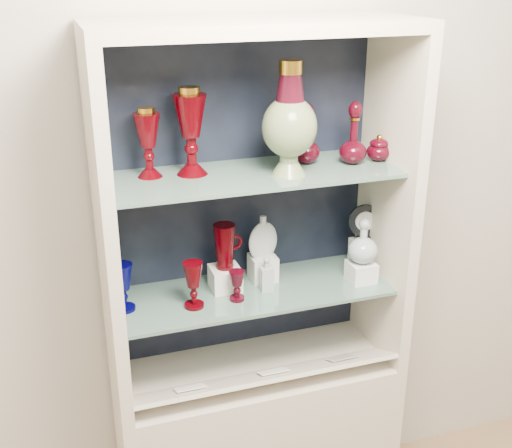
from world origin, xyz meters
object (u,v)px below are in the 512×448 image
object	(u,v)px
cameo_medallion	(365,222)
clear_round_decanter	(363,242)
cobalt_goblet	(123,287)
lidded_bowl	(379,147)
ruby_goblet_small	(237,286)
pedestal_lamp_left	(148,143)
pedestal_lamp_right	(191,132)
enamel_urn	(290,119)
ruby_pitcher	(225,246)
ruby_decanter_a	(354,129)
clear_square_bottle	(267,274)
flat_flask	(263,236)
ruby_goblet_tall	(193,285)
ruby_decanter_b	(307,132)

from	to	relation	value
cameo_medallion	clear_round_decanter	bearing A→B (deg)	-107.25
cobalt_goblet	clear_round_decanter	distance (m)	0.82
lidded_bowl	clear_round_decanter	distance (m)	0.33
lidded_bowl	cobalt_goblet	bearing A→B (deg)	179.68
ruby_goblet_small	cameo_medallion	size ratio (longest dim) A/B	0.74
pedestal_lamp_left	pedestal_lamp_right	world-z (taller)	pedestal_lamp_right
enamel_urn	lidded_bowl	world-z (taller)	enamel_urn
pedestal_lamp_right	ruby_pitcher	world-z (taller)	pedestal_lamp_right
ruby_decanter_a	clear_square_bottle	bearing A→B (deg)	-178.67
ruby_goblet_small	clear_round_decanter	distance (m)	0.47
lidded_bowl	ruby_pitcher	bearing A→B (deg)	175.46
ruby_pitcher	flat_flask	distance (m)	0.15
ruby_goblet_small	clear_round_decanter	bearing A→B (deg)	-0.31
enamel_urn	flat_flask	bearing A→B (deg)	110.78
clear_round_decanter	ruby_decanter_a	bearing A→B (deg)	128.71
cameo_medallion	lidded_bowl	bearing A→B (deg)	-78.65
pedestal_lamp_right	ruby_goblet_tall	world-z (taller)	pedestal_lamp_right
flat_flask	ruby_decanter_b	bearing A→B (deg)	-18.76
ruby_goblet_tall	ruby_goblet_small	size ratio (longest dim) A/B	1.51
enamel_urn	cameo_medallion	bearing A→B (deg)	17.93
ruby_pitcher	flat_flask	size ratio (longest dim) A/B	1.01
clear_square_bottle	flat_flask	world-z (taller)	flat_flask
enamel_urn	clear_round_decanter	distance (m)	0.53
ruby_decanter_a	cobalt_goblet	distance (m)	0.90
ruby_decanter_b	cameo_medallion	bearing A→B (deg)	3.72
ruby_pitcher	clear_round_decanter	xyz separation A→B (m)	(0.47, -0.09, -0.01)
ruby_decanter_a	lidded_bowl	bearing A→B (deg)	2.13
clear_square_bottle	cobalt_goblet	bearing A→B (deg)	178.14
clear_square_bottle	cameo_medallion	xyz separation A→B (m)	(0.40, 0.07, 0.11)
clear_round_decanter	ruby_goblet_small	bearing A→B (deg)	179.69
lidded_bowl	flat_flask	bearing A→B (deg)	169.75
pedestal_lamp_right	flat_flask	distance (m)	0.46
lidded_bowl	ruby_goblet_small	world-z (taller)	lidded_bowl
ruby_decanter_b	cobalt_goblet	size ratio (longest dim) A/B	1.31
pedestal_lamp_left	ruby_goblet_small	xyz separation A→B (m)	(0.24, -0.11, -0.48)
ruby_goblet_small	clear_square_bottle	size ratio (longest dim) A/B	0.85
ruby_decanter_a	ruby_pitcher	size ratio (longest dim) A/B	1.49
pedestal_lamp_right	ruby_goblet_tall	xyz separation A→B (m)	(-0.03, -0.10, -0.48)
enamel_urn	lidded_bowl	distance (m)	0.37
lidded_bowl	cobalt_goblet	xyz separation A→B (m)	(-0.88, 0.00, -0.39)
ruby_goblet_small	ruby_pitcher	distance (m)	0.14
ruby_goblet_small	lidded_bowl	bearing A→B (deg)	5.20
pedestal_lamp_left	enamel_urn	distance (m)	0.44
ruby_pitcher	clear_round_decanter	bearing A→B (deg)	-18.90
enamel_urn	cameo_medallion	distance (m)	0.56
flat_flask	pedestal_lamp_right	bearing A→B (deg)	174.36
pedestal_lamp_left	ruby_decanter_a	bearing A→B (deg)	-6.04
pedestal_lamp_left	cobalt_goblet	world-z (taller)	pedestal_lamp_left
clear_round_decanter	cameo_medallion	world-z (taller)	cameo_medallion
ruby_decanter_b	cameo_medallion	distance (m)	0.43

